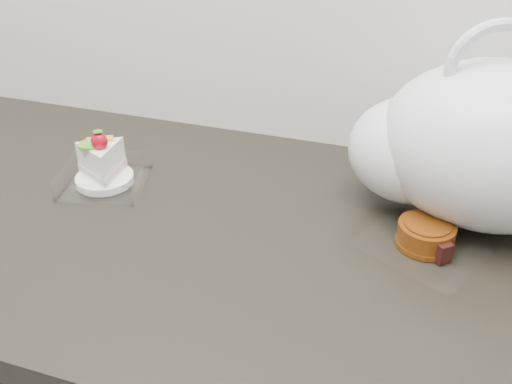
# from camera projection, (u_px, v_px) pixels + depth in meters

# --- Properties ---
(cake_tray) EXTENTS (0.15, 0.15, 0.10)m
(cake_tray) POSITION_uv_depth(u_px,v_px,m) (103.00, 170.00, 0.93)
(cake_tray) COLOR white
(cake_tray) RESTS_ON counter
(mooncake_wrap) EXTENTS (0.21, 0.20, 0.04)m
(mooncake_wrap) POSITION_uv_depth(u_px,v_px,m) (426.00, 237.00, 0.79)
(mooncake_wrap) COLOR white
(mooncake_wrap) RESTS_ON counter
(plastic_bag) EXTENTS (0.39, 0.30, 0.30)m
(plastic_bag) POSITION_uv_depth(u_px,v_px,m) (477.00, 146.00, 0.80)
(plastic_bag) COLOR white
(plastic_bag) RESTS_ON counter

